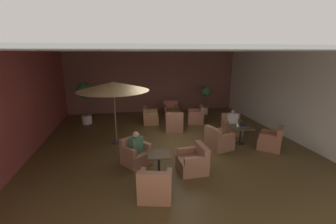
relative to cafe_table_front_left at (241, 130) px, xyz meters
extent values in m
cube|color=#4F3C1E|center=(-2.64, 0.46, -0.55)|extent=(9.86, 10.39, 0.02)
cube|color=brown|center=(-2.64, 5.62, 1.18)|extent=(9.86, 0.08, 3.44)
cube|color=#953D39|center=(-7.52, 0.46, 1.18)|extent=(0.08, 10.39, 3.44)
cube|color=silver|center=(2.25, 0.46, 1.18)|extent=(0.08, 10.39, 3.44)
cube|color=silver|center=(-2.64, 0.46, 2.93)|extent=(9.86, 10.39, 0.06)
cylinder|color=black|center=(0.00, 0.00, -0.53)|extent=(0.36, 0.36, 0.02)
cylinder|color=black|center=(0.00, 0.00, -0.22)|extent=(0.07, 0.07, 0.63)
cube|color=#463A23|center=(0.00, 0.00, 0.11)|extent=(0.78, 0.78, 0.03)
cube|color=#976647|center=(0.16, 1.03, -0.32)|extent=(0.88, 0.82, 0.43)
cube|color=#976647|center=(0.21, 1.30, 0.11)|extent=(0.79, 0.28, 0.43)
cube|color=#976647|center=(0.46, 0.94, -0.01)|extent=(0.24, 0.57, 0.19)
cube|color=#976647|center=(-0.15, 1.04, -0.01)|extent=(0.24, 0.57, 0.19)
cube|color=#966247|center=(-0.99, -0.32, -0.32)|extent=(1.00, 0.98, 0.43)
cube|color=#966247|center=(-1.29, -0.42, 0.11)|extent=(0.40, 0.79, 0.42)
cube|color=#966247|center=(-1.05, -0.01, 0.00)|extent=(0.64, 0.33, 0.21)
cube|color=#966247|center=(-0.85, -0.60, 0.00)|extent=(0.64, 0.33, 0.21)
cube|color=#9A5940|center=(0.79, -0.67, -0.32)|extent=(1.04, 1.04, 0.43)
cube|color=#9A5940|center=(1.02, -0.87, 0.10)|extent=(0.59, 0.65, 0.43)
cube|color=#9A5940|center=(0.58, -0.86, -0.01)|extent=(0.56, 0.51, 0.20)
cube|color=#9A5940|center=(0.94, -0.44, -0.01)|extent=(0.56, 0.51, 0.20)
cylinder|color=black|center=(-3.41, -1.72, -0.53)|extent=(0.35, 0.35, 0.02)
cylinder|color=black|center=(-3.41, -1.72, -0.22)|extent=(0.07, 0.07, 0.63)
cube|color=#4E3823|center=(-3.41, -1.72, 0.11)|extent=(0.67, 0.67, 0.03)
cube|color=#9D654C|center=(-2.42, -1.67, -0.33)|extent=(0.82, 0.85, 0.41)
cube|color=#9D654C|center=(-2.12, -1.66, 0.06)|extent=(0.21, 0.82, 0.38)
cube|color=#9D654C|center=(-2.45, -2.02, -0.03)|extent=(0.61, 0.15, 0.20)
cube|color=#9D654C|center=(-2.48, -1.33, -0.03)|extent=(0.61, 0.15, 0.20)
cube|color=#97604C|center=(-4.00, -0.92, -0.33)|extent=(1.03, 1.02, 0.41)
cube|color=#97604C|center=(-4.17, -0.70, 0.08)|extent=(0.70, 0.57, 0.41)
cube|color=#97604C|center=(-3.73, -0.77, 0.00)|extent=(0.44, 0.53, 0.24)
cube|color=#97604C|center=(-4.22, -1.14, 0.00)|extent=(0.44, 0.53, 0.24)
cube|color=#A06244|center=(-3.64, -2.68, -0.33)|extent=(0.94, 0.93, 0.41)
cube|color=#A06244|center=(-3.71, -2.97, 0.07)|extent=(0.80, 0.34, 0.40)
cube|color=#A06244|center=(-3.95, -2.57, -0.03)|extent=(0.26, 0.61, 0.19)
cube|color=#A06244|center=(-3.31, -2.72, -0.03)|extent=(0.26, 0.61, 0.19)
cylinder|color=black|center=(-1.97, 3.08, -0.53)|extent=(0.36, 0.36, 0.02)
cylinder|color=black|center=(-1.97, 3.08, -0.22)|extent=(0.07, 0.07, 0.63)
cube|color=#503917|center=(-1.97, 3.08, 0.11)|extent=(0.69, 0.69, 0.03)
cube|color=#A05645|center=(-1.85, 4.17, -0.32)|extent=(0.85, 0.86, 0.43)
cube|color=#A05645|center=(-1.82, 4.47, 0.11)|extent=(0.78, 0.25, 0.42)
cube|color=#A05645|center=(-1.55, 4.09, -0.01)|extent=(0.21, 0.62, 0.18)
cube|color=#A05645|center=(-2.17, 4.16, -0.01)|extent=(0.21, 0.62, 0.18)
cube|color=#9F6840|center=(-3.07, 3.20, -0.31)|extent=(0.80, 0.87, 0.45)
cube|color=#9F6840|center=(-3.34, 3.23, 0.09)|extent=(0.24, 0.81, 0.36)
cube|color=#9F6840|center=(-2.99, 3.51, 0.01)|extent=(0.58, 0.22, 0.20)
cube|color=#9F6840|center=(-3.06, 2.88, 0.01)|extent=(0.58, 0.22, 0.20)
cube|color=#955D45|center=(-2.16, 1.99, -0.33)|extent=(0.87, 0.88, 0.41)
cube|color=#955D45|center=(-2.21, 1.70, 0.11)|extent=(0.77, 0.29, 0.47)
cube|color=#955D45|center=(-2.45, 2.09, -0.04)|extent=(0.25, 0.62, 0.18)
cube|color=#955D45|center=(-1.85, 1.99, -0.04)|extent=(0.25, 0.62, 0.18)
cube|color=#9C5A47|center=(-0.90, 2.83, -0.33)|extent=(0.90, 0.87, 0.42)
cube|color=#9C5A47|center=(-0.62, 2.76, 0.11)|extent=(0.33, 0.73, 0.45)
cube|color=#9C5A47|center=(-1.01, 2.56, 0.00)|extent=(0.61, 0.28, 0.24)
cube|color=#9C5A47|center=(-0.88, 3.11, 0.00)|extent=(0.61, 0.28, 0.24)
cylinder|color=#2D2D2D|center=(-4.67, 0.91, -0.50)|extent=(0.32, 0.32, 0.08)
cylinder|color=brown|center=(-4.67, 0.91, 0.63)|extent=(0.06, 0.06, 2.33)
cone|color=#D6B883|center=(-4.67, 0.91, 1.68)|extent=(2.61, 2.61, 0.32)
cylinder|color=silver|center=(0.16, 4.39, -0.35)|extent=(0.34, 0.34, 0.38)
cylinder|color=brown|center=(0.16, 4.39, 0.18)|extent=(0.06, 0.06, 0.69)
sphere|color=#356840|center=(0.16, 4.39, 0.77)|extent=(0.57, 0.57, 0.57)
cylinder|color=silver|center=(-6.17, 3.72, -0.33)|extent=(0.48, 0.48, 0.42)
cylinder|color=brown|center=(-6.17, 3.72, 0.34)|extent=(0.06, 0.06, 0.92)
sphere|color=#2E5B32|center=(-6.17, 3.72, 1.12)|extent=(0.75, 0.75, 0.75)
cube|color=silver|center=(0.16, 1.03, 0.14)|extent=(0.43, 0.31, 0.48)
sphere|color=#81604E|center=(0.16, 1.03, 0.46)|extent=(0.17, 0.17, 0.17)
cube|color=#436D4E|center=(-4.00, -0.92, 0.12)|extent=(0.46, 0.42, 0.49)
sphere|color=tan|center=(-4.00, -0.92, 0.45)|extent=(0.18, 0.18, 0.18)
cylinder|color=white|center=(-0.13, 0.04, 0.19)|extent=(0.08, 0.08, 0.11)
cube|color=#9EA0A5|center=(0.07, 0.10, 0.14)|extent=(0.32, 0.23, 0.01)
cube|color=black|center=(0.07, -0.01, 0.24)|extent=(0.31, 0.02, 0.19)
camera|label=1|loc=(-4.24, -7.47, 2.86)|focal=24.17mm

